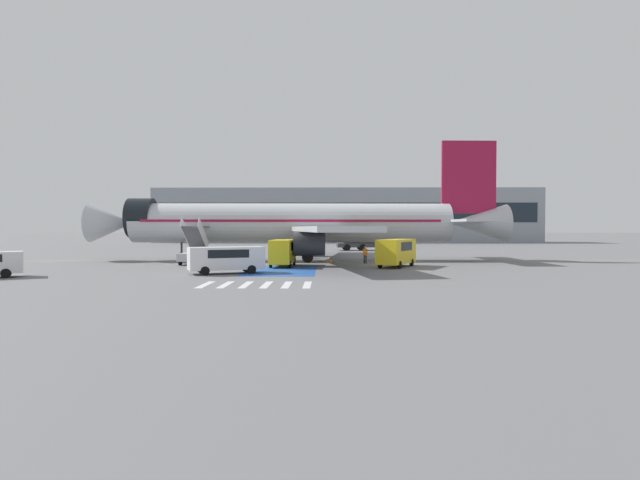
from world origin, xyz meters
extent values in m
plane|color=slate|center=(0.00, 0.00, 0.00)|extent=(600.00, 600.00, 0.00)
cube|color=gold|center=(0.08, 0.30, 0.00)|extent=(76.11, 2.82, 0.01)
cube|color=#2856A8|center=(0.08, -11.65, 0.00)|extent=(5.39, 10.05, 0.01)
cube|color=silver|center=(-3.52, -21.53, 0.00)|extent=(0.44, 3.60, 0.01)
cube|color=silver|center=(-2.32, -21.53, 0.00)|extent=(0.44, 3.60, 0.01)
cube|color=silver|center=(-1.12, -21.53, 0.00)|extent=(0.44, 3.60, 0.01)
cube|color=silver|center=(0.08, -21.53, 0.00)|extent=(0.44, 3.60, 0.01)
cube|color=silver|center=(1.28, -21.53, 0.00)|extent=(0.44, 3.60, 0.01)
cube|color=silver|center=(2.48, -21.53, 0.00)|extent=(0.44, 3.60, 0.01)
cylinder|color=#B7BCC4|center=(0.08, 0.30, 3.85)|extent=(32.26, 5.10, 3.99)
cone|color=#B7BCC4|center=(-18.18, -0.33, 3.85)|extent=(4.53, 4.06, 3.91)
cone|color=#B7BCC4|center=(19.14, 0.95, 3.85)|extent=(6.12, 4.04, 3.83)
cylinder|color=black|center=(-15.19, -0.23, 4.35)|extent=(2.53, 4.11, 4.03)
cube|color=maroon|center=(0.08, 0.30, 4.05)|extent=(29.70, 5.09, 0.24)
cube|color=#B7BCC4|center=(3.82, -8.74, 3.25)|extent=(7.75, 18.09, 0.44)
cylinder|color=#38383D|center=(2.10, -7.24, 1.95)|extent=(2.81, 2.20, 2.10)
cube|color=#B7BCC4|center=(3.19, 9.57, 3.25)|extent=(6.61, 17.93, 0.44)
cylinder|color=#38383D|center=(1.58, 7.96, 1.95)|extent=(2.81, 2.20, 2.10)
cube|color=maroon|center=(18.24, 0.92, 8.56)|extent=(5.60, 0.55, 7.44)
cube|color=#B7BCC4|center=(17.77, -2.89, 4.05)|extent=(3.81, 6.51, 0.24)
cube|color=#B7BCC4|center=(17.51, 4.69, 4.05)|extent=(3.81, 6.51, 0.24)
cylinder|color=#38383D|center=(-11.17, -0.09, 1.93)|extent=(0.20, 0.20, 3.03)
cylinder|color=black|center=(-11.17, -0.09, 0.42)|extent=(0.85, 0.31, 0.84)
cylinder|color=#38383D|center=(1.79, -2.74, 1.90)|extent=(0.24, 0.24, 2.70)
cylinder|color=black|center=(1.79, -2.74, 0.55)|extent=(1.12, 0.64, 1.10)
cylinder|color=#38383D|center=(1.58, 3.45, 1.90)|extent=(0.24, 0.24, 2.70)
cylinder|color=black|center=(1.58, 3.45, 0.55)|extent=(1.12, 0.64, 1.10)
cube|color=#ADB2BA|center=(-8.60, -4.60, 0.70)|extent=(2.36, 4.87, 0.70)
cylinder|color=black|center=(-9.59, -2.95, 0.35)|extent=(0.24, 0.71, 0.70)
cylinder|color=black|center=(-7.72, -2.89, 0.35)|extent=(0.24, 0.71, 0.70)
cylinder|color=black|center=(-9.47, -6.31, 0.35)|extent=(0.24, 0.71, 0.70)
cylinder|color=black|center=(-7.61, -6.25, 0.35)|extent=(0.24, 0.71, 0.70)
cube|color=#4C4C51|center=(-8.60, -4.60, 2.24)|extent=(1.57, 4.21, 2.51)
cube|color=#4C4C51|center=(-8.68, -2.32, 3.43)|extent=(1.69, 1.16, 0.12)
cube|color=silver|center=(-9.37, -4.63, 2.71)|extent=(0.22, 4.56, 3.20)
cube|color=silver|center=(-7.83, -4.58, 2.71)|extent=(0.22, 4.56, 3.20)
cube|color=#38383D|center=(9.26, 23.67, 0.78)|extent=(8.38, 3.19, 0.60)
cube|color=silver|center=(13.26, 24.01, 1.28)|extent=(2.02, 2.52, 1.60)
cube|color=black|center=(14.16, 24.09, 1.60)|extent=(0.21, 2.00, 0.70)
cylinder|color=#B7BCC4|center=(8.90, 23.64, 2.20)|extent=(5.82, 2.72, 2.25)
cylinder|color=gold|center=(8.90, 23.64, 2.20)|extent=(0.54, 2.31, 2.29)
cylinder|color=black|center=(12.79, 25.16, 0.48)|extent=(0.98, 0.36, 0.96)
cylinder|color=black|center=(12.99, 22.79, 0.48)|extent=(0.98, 0.36, 0.96)
cylinder|color=black|center=(8.71, 24.81, 0.48)|extent=(0.98, 0.36, 0.96)
cylinder|color=black|center=(8.91, 22.45, 0.48)|extent=(0.98, 0.36, 0.96)
cylinder|color=black|center=(6.44, 24.62, 0.48)|extent=(0.98, 0.36, 0.96)
cylinder|color=black|center=(6.64, 22.25, 0.48)|extent=(0.98, 0.36, 0.96)
cylinder|color=black|center=(-17.68, -17.92, 0.32)|extent=(0.65, 0.49, 0.64)
cylinder|color=black|center=(-18.53, -16.45, 0.32)|extent=(0.65, 0.49, 0.64)
cube|color=yellow|center=(9.56, -8.08, 1.34)|extent=(4.01, 5.41, 2.04)
cube|color=black|center=(9.56, -8.08, 1.79)|extent=(2.97, 3.37, 0.74)
cylinder|color=black|center=(9.58, -9.88, 0.32)|extent=(0.47, 0.66, 0.64)
cylinder|color=black|center=(8.07, -9.10, 0.32)|extent=(0.47, 0.66, 0.64)
cylinder|color=black|center=(11.05, -7.06, 0.32)|extent=(0.47, 0.66, 0.64)
cylinder|color=black|center=(9.54, -6.27, 0.32)|extent=(0.47, 0.66, 0.64)
cube|color=yellow|center=(-0.18, -7.54, 1.32)|extent=(1.99, 5.24, 1.99)
cube|color=black|center=(-0.18, -7.54, 1.75)|extent=(1.91, 2.92, 0.72)
cylinder|color=black|center=(-0.92, -5.90, 0.32)|extent=(0.23, 0.65, 0.64)
cylinder|color=black|center=(0.70, -5.97, 0.32)|extent=(0.23, 0.65, 0.64)
cylinder|color=black|center=(-1.06, -9.10, 0.32)|extent=(0.23, 0.65, 0.64)
cylinder|color=black|center=(0.55, -9.17, 0.32)|extent=(0.23, 0.65, 0.64)
cube|color=silver|center=(-3.72, -14.38, 1.13)|extent=(5.71, 3.81, 1.63)
cube|color=black|center=(-3.72, -14.38, 1.49)|extent=(3.48, 2.93, 0.59)
cylinder|color=black|center=(-4.93, -15.83, 0.32)|extent=(0.67, 0.43, 0.64)
cylinder|color=black|center=(-5.60, -14.18, 0.32)|extent=(0.67, 0.43, 0.64)
cylinder|color=black|center=(-1.84, -14.58, 0.32)|extent=(0.67, 0.43, 0.64)
cylinder|color=black|center=(-2.51, -12.93, 0.32)|extent=(0.67, 0.43, 0.64)
cylinder|color=#2D2D33|center=(7.33, -3.82, 0.39)|extent=(0.14, 0.14, 0.78)
cylinder|color=#2D2D33|center=(7.17, -3.78, 0.39)|extent=(0.14, 0.14, 0.78)
cube|color=orange|center=(7.25, -3.80, 1.08)|extent=(0.45, 0.30, 0.61)
cube|color=silver|center=(7.25, -3.80, 1.08)|extent=(0.47, 0.31, 0.06)
sphere|color=tan|center=(7.25, -3.80, 1.49)|extent=(0.21, 0.21, 0.21)
cylinder|color=#2D2D33|center=(9.05, -2.75, 0.40)|extent=(0.14, 0.14, 0.81)
cylinder|color=#2D2D33|center=(8.93, -2.87, 0.40)|extent=(0.14, 0.14, 0.81)
cube|color=orange|center=(8.99, -2.81, 1.12)|extent=(0.45, 0.45, 0.64)
cube|color=silver|center=(8.99, -2.81, 1.12)|extent=(0.47, 0.47, 0.06)
sphere|color=beige|center=(8.99, -2.81, 1.55)|extent=(0.22, 0.22, 0.22)
cone|color=orange|center=(3.92, -3.09, 0.26)|extent=(0.46, 0.46, 0.51)
cylinder|color=white|center=(3.92, -3.09, 0.28)|extent=(0.25, 0.25, 0.06)
cube|color=#89939E|center=(8.17, 66.15, 6.16)|extent=(87.64, 12.00, 12.33)
cube|color=#19232D|center=(8.17, 60.10, 6.78)|extent=(84.14, 0.10, 4.31)
camera|label=1|loc=(3.59, -50.63, 3.33)|focal=28.00mm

